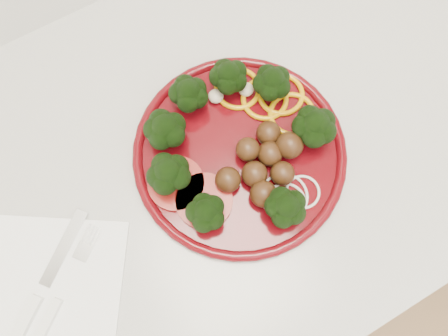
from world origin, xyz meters
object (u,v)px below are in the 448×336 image
napkin (53,287)px  fork (53,311)px  plate (238,148)px  knife (36,301)px

napkin → fork: 0.03m
plate → fork: size_ratio=2.03×
knife → fork: size_ratio=1.12×
plate → knife: (-0.31, -0.04, -0.01)m
plate → knife: size_ratio=1.80×
plate → fork: (-0.30, -0.06, -0.01)m
napkin → fork: bearing=-109.1°
napkin → fork: size_ratio=1.21×
plate → knife: bearing=-172.1°
napkin → plate: bearing=7.3°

